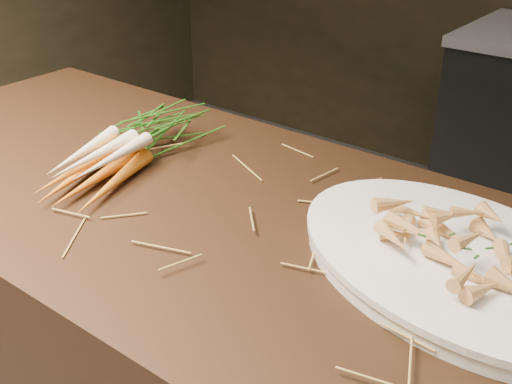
% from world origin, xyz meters
% --- Properties ---
extents(straw_bedding, '(1.40, 0.60, 0.02)m').
position_xyz_m(straw_bedding, '(0.00, 0.30, 0.91)').
color(straw_bedding, olive).
rests_on(straw_bedding, main_counter).
extents(root_veg_bunch, '(0.23, 0.45, 0.08)m').
position_xyz_m(root_veg_bunch, '(-0.59, 0.35, 0.94)').
color(root_veg_bunch, orange).
rests_on(root_veg_bunch, main_counter).
extents(serving_platter, '(0.59, 0.47, 0.03)m').
position_xyz_m(serving_platter, '(0.06, 0.36, 0.91)').
color(serving_platter, white).
rests_on(serving_platter, main_counter).
extents(roasted_veg_heap, '(0.29, 0.25, 0.06)m').
position_xyz_m(roasted_veg_heap, '(0.06, 0.36, 0.96)').
color(roasted_veg_heap, '#B98446').
rests_on(roasted_veg_heap, serving_platter).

